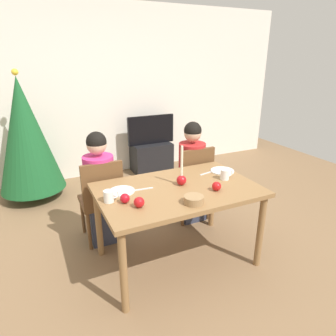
% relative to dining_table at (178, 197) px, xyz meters
% --- Properties ---
extents(ground_plane, '(7.68, 7.68, 0.00)m').
position_rel_dining_table_xyz_m(ground_plane, '(0.00, 0.00, -0.67)').
color(ground_plane, brown).
extents(back_wall, '(6.40, 0.10, 2.60)m').
position_rel_dining_table_xyz_m(back_wall, '(0.00, 2.60, 0.63)').
color(back_wall, silver).
rests_on(back_wall, ground).
extents(dining_table, '(1.40, 0.90, 0.75)m').
position_rel_dining_table_xyz_m(dining_table, '(0.00, 0.00, 0.00)').
color(dining_table, olive).
rests_on(dining_table, ground).
extents(chair_left, '(0.40, 0.40, 0.90)m').
position_rel_dining_table_xyz_m(chair_left, '(-0.54, 0.61, -0.15)').
color(chair_left, brown).
rests_on(chair_left, ground).
extents(chair_right, '(0.40, 0.40, 0.90)m').
position_rel_dining_table_xyz_m(chair_right, '(0.51, 0.61, -0.15)').
color(chair_right, brown).
rests_on(chair_right, ground).
extents(person_left_child, '(0.30, 0.30, 1.17)m').
position_rel_dining_table_xyz_m(person_left_child, '(-0.54, 0.64, -0.10)').
color(person_left_child, '#33384C').
rests_on(person_left_child, ground).
extents(person_right_child, '(0.30, 0.30, 1.17)m').
position_rel_dining_table_xyz_m(person_right_child, '(0.51, 0.64, -0.10)').
color(person_right_child, '#33384C').
rests_on(person_right_child, ground).
extents(tv_stand, '(0.64, 0.40, 0.48)m').
position_rel_dining_table_xyz_m(tv_stand, '(0.69, 2.30, -0.43)').
color(tv_stand, black).
rests_on(tv_stand, ground).
extents(tv, '(0.79, 0.05, 0.46)m').
position_rel_dining_table_xyz_m(tv, '(0.69, 2.30, 0.04)').
color(tv, black).
rests_on(tv, tv_stand).
extents(christmas_tree, '(0.83, 0.83, 1.70)m').
position_rel_dining_table_xyz_m(christmas_tree, '(-1.15, 2.05, 0.21)').
color(christmas_tree, brown).
rests_on(christmas_tree, ground).
extents(candle_centerpiece, '(0.09, 0.09, 0.36)m').
position_rel_dining_table_xyz_m(candle_centerpiece, '(0.06, 0.05, 0.16)').
color(candle_centerpiece, red).
rests_on(candle_centerpiece, dining_table).
extents(plate_left, '(0.22, 0.22, 0.01)m').
position_rel_dining_table_xyz_m(plate_left, '(-0.47, 0.14, 0.09)').
color(plate_left, silver).
rests_on(plate_left, dining_table).
extents(plate_right, '(0.23, 0.23, 0.01)m').
position_rel_dining_table_xyz_m(plate_right, '(0.59, 0.17, 0.09)').
color(plate_right, white).
rests_on(plate_right, dining_table).
extents(mug_left, '(0.13, 0.08, 0.10)m').
position_rel_dining_table_xyz_m(mug_left, '(-0.61, -0.00, 0.13)').
color(mug_left, white).
rests_on(mug_left, dining_table).
extents(mug_right, '(0.13, 0.08, 0.10)m').
position_rel_dining_table_xyz_m(mug_right, '(0.49, -0.01, 0.13)').
color(mug_right, white).
rests_on(mug_right, dining_table).
extents(fork_left, '(0.18, 0.03, 0.01)m').
position_rel_dining_table_xyz_m(fork_left, '(-0.29, 0.10, 0.09)').
color(fork_left, silver).
rests_on(fork_left, dining_table).
extents(fork_right, '(0.18, 0.05, 0.01)m').
position_rel_dining_table_xyz_m(fork_right, '(0.42, 0.19, 0.09)').
color(fork_right, silver).
rests_on(fork_right, dining_table).
extents(bowl_walnuts, '(0.16, 0.16, 0.06)m').
position_rel_dining_table_xyz_m(bowl_walnuts, '(-0.02, -0.31, 0.11)').
color(bowl_walnuts, '#99754C').
rests_on(bowl_walnuts, dining_table).
extents(apple_near_candle, '(0.08, 0.08, 0.08)m').
position_rel_dining_table_xyz_m(apple_near_candle, '(-0.50, -0.07, 0.12)').
color(apple_near_candle, red).
rests_on(apple_near_candle, dining_table).
extents(apple_by_left_plate, '(0.08, 0.08, 0.08)m').
position_rel_dining_table_xyz_m(apple_by_left_plate, '(-0.43, -0.19, 0.13)').
color(apple_by_left_plate, red).
rests_on(apple_by_left_plate, dining_table).
extents(apple_by_right_mug, '(0.08, 0.08, 0.08)m').
position_rel_dining_table_xyz_m(apple_by_right_mug, '(0.28, -0.19, 0.12)').
color(apple_by_right_mug, red).
rests_on(apple_by_right_mug, dining_table).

